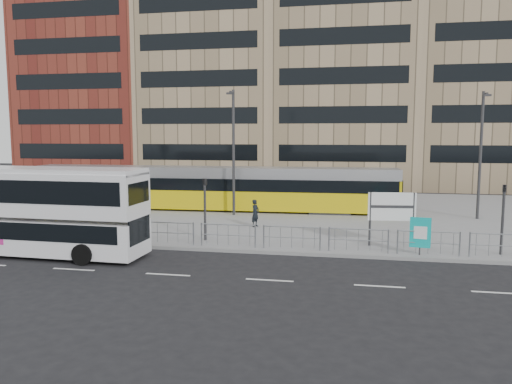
% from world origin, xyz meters
% --- Properties ---
extents(ground, '(120.00, 120.00, 0.00)m').
position_xyz_m(ground, '(0.00, 0.00, 0.00)').
color(ground, black).
rests_on(ground, ground).
extents(plaza, '(64.00, 24.00, 0.15)m').
position_xyz_m(plaza, '(0.00, 12.00, 0.07)').
color(plaza, gray).
rests_on(plaza, ground).
extents(kerb, '(64.00, 0.25, 0.17)m').
position_xyz_m(kerb, '(0.00, 0.05, 0.07)').
color(kerb, gray).
rests_on(kerb, ground).
extents(building_row, '(70.40, 18.40, 31.20)m').
position_xyz_m(building_row, '(1.55, 34.27, 12.91)').
color(building_row, maroon).
rests_on(building_row, ground).
extents(pedestrian_barrier, '(32.07, 0.07, 1.10)m').
position_xyz_m(pedestrian_barrier, '(2.00, 0.50, 0.98)').
color(pedestrian_barrier, '#93969B').
rests_on(pedestrian_barrier, plaza).
extents(road_markings, '(62.00, 0.12, 0.01)m').
position_xyz_m(road_markings, '(1.00, -4.00, 0.01)').
color(road_markings, white).
rests_on(road_markings, ground).
extents(double_decker_bus, '(9.93, 2.77, 3.94)m').
position_xyz_m(double_decker_bus, '(-8.83, -2.07, 2.13)').
color(double_decker_bus, silver).
rests_on(double_decker_bus, ground).
extents(tram, '(25.51, 3.26, 3.00)m').
position_xyz_m(tram, '(-4.59, 11.51, 1.65)').
color(tram, gold).
rests_on(tram, plaza).
extents(station_sign, '(2.22, 0.32, 2.55)m').
position_xyz_m(station_sign, '(6.84, 2.08, 1.92)').
color(station_sign, '#2D2D30').
rests_on(station_sign, plaza).
extents(ad_panel, '(0.89, 0.21, 1.67)m').
position_xyz_m(ad_panel, '(7.95, 0.48, 1.13)').
color(ad_panel, '#2D2D30').
rests_on(ad_panel, plaza).
extents(pedestrian, '(0.58, 0.67, 1.56)m').
position_xyz_m(pedestrian, '(-0.40, 5.75, 0.93)').
color(pedestrian, black).
rests_on(pedestrian, plaza).
extents(traffic_light_west, '(0.23, 0.25, 3.10)m').
position_xyz_m(traffic_light_west, '(-2.18, 1.70, 2.12)').
color(traffic_light_west, '#2D2D30').
rests_on(traffic_light_west, plaza).
extents(traffic_light_east, '(0.20, 0.23, 3.10)m').
position_xyz_m(traffic_light_east, '(11.48, 1.24, 2.12)').
color(traffic_light_east, '#2D2D30').
rests_on(traffic_light_east, plaza).
extents(lamp_post_west, '(0.45, 1.04, 8.08)m').
position_xyz_m(lamp_post_west, '(-2.56, 9.50, 4.56)').
color(lamp_post_west, '#2D2D30').
rests_on(lamp_post_west, plaza).
extents(lamp_post_east, '(0.45, 1.04, 7.86)m').
position_xyz_m(lamp_post_east, '(12.76, 10.90, 4.45)').
color(lamp_post_east, '#2D2D30').
rests_on(lamp_post_east, plaza).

